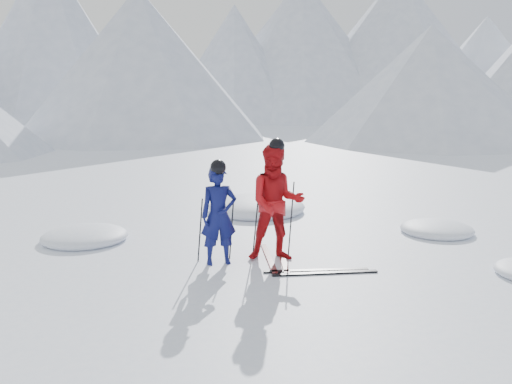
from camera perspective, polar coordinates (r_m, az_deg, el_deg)
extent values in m
plane|color=white|center=(9.79, 10.17, -6.54)|extent=(160.00, 160.00, 0.00)
cone|color=#B2BCD1|center=(50.05, -20.81, 14.84)|extent=(23.96, 23.96, 14.35)
cone|color=#B2BCD1|center=(60.09, -12.74, 13.27)|extent=(17.69, 17.69, 11.93)
cone|color=#B2BCD1|center=(52.90, -2.24, 13.33)|extent=(19.63, 19.63, 10.85)
cone|color=#B2BCD1|center=(57.17, 4.74, 14.75)|extent=(23.31, 23.31, 14.15)
cone|color=#B2BCD1|center=(59.24, 14.57, 14.66)|extent=(28.94, 28.94, 14.88)
cone|color=silver|center=(64.64, 22.87, 11.98)|extent=(24.45, 24.45, 10.76)
cone|color=#B2BCD1|center=(32.60, 17.73, 10.76)|extent=(14.00, 14.00, 6.50)
cone|color=#B2BCD1|center=(34.76, -12.09, 13.04)|extent=(16.00, 16.00, 9.00)
imported|color=#0D114F|center=(8.99, -3.94, -2.48)|extent=(0.63, 0.43, 1.65)
imported|color=#B30E12|center=(9.16, 2.16, -1.17)|extent=(1.04, 0.86, 1.98)
cylinder|color=black|center=(9.17, -5.90, -4.02)|extent=(0.11, 0.08, 1.10)
cylinder|color=black|center=(9.32, -2.58, -3.73)|extent=(0.11, 0.07, 1.10)
cylinder|color=black|center=(9.41, 0.02, -2.90)|extent=(0.13, 0.10, 1.32)
cylinder|color=black|center=(9.44, 3.72, -2.87)|extent=(0.13, 0.09, 1.32)
cube|color=black|center=(9.38, 1.40, -7.03)|extent=(0.24, 1.70, 0.03)
cube|color=black|center=(9.43, 2.83, -6.94)|extent=(0.35, 1.69, 0.03)
cube|color=black|center=(8.84, 6.35, -8.21)|extent=(1.70, 0.27, 0.03)
cube|color=black|center=(8.73, 7.28, -8.47)|extent=(1.70, 0.22, 0.03)
ellipsoid|color=white|center=(11.06, -17.56, -4.88)|extent=(1.65, 1.65, 0.36)
ellipsoid|color=white|center=(11.71, 18.48, -4.08)|extent=(1.47, 1.47, 0.32)
ellipsoid|color=white|center=(13.05, 0.06, -2.05)|extent=(2.33, 2.33, 0.51)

